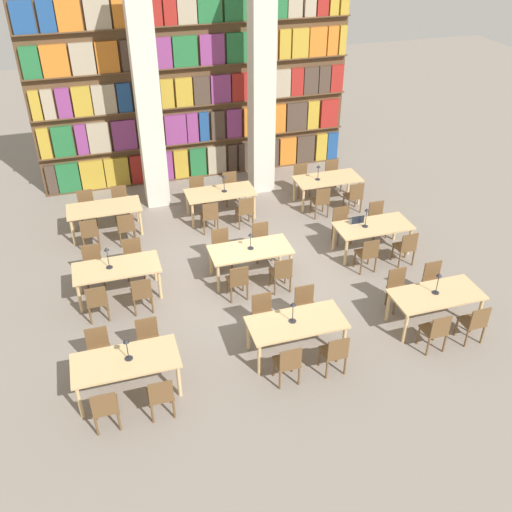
{
  "coord_description": "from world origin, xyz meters",
  "views": [
    {
      "loc": [
        -3.07,
        -10.33,
        7.54
      ],
      "look_at": [
        0.0,
        -0.28,
        0.68
      ],
      "focal_mm": 40.0,
      "sensor_mm": 36.0,
      "label": 1
    }
  ],
  "objects_px": {
    "desk_lamp_2": "(438,280)",
    "chair_27": "(120,201)",
    "reading_table_2": "(436,297)",
    "desk_lamp_6": "(224,180)",
    "chair_14": "(142,293)",
    "chair_30": "(245,211)",
    "pillar_left": "(147,97)",
    "chair_35": "(333,174)",
    "chair_4": "(288,363)",
    "chair_33": "(302,179)",
    "chair_13": "(93,263)",
    "desk_lamp_0": "(127,346)",
    "chair_10": "(474,322)",
    "desk_lamp_1": "(293,309)",
    "desk_lamp_4": "(251,238)",
    "chair_11": "(434,281)",
    "chair_26": "(126,227)",
    "chair_23": "(377,218)",
    "chair_17": "(221,246)",
    "laptop": "(356,221)",
    "reading_table_5": "(373,228)",
    "chair_0": "(105,407)",
    "reading_table_6": "(104,210)",
    "chair_24": "(90,233)",
    "chair_25": "(87,206)",
    "chair_34": "(354,196)",
    "chair_5": "(263,314)",
    "chair_8": "(436,331)",
    "chair_3": "(149,340)",
    "reading_table_4": "(250,252)",
    "desk_lamp_7": "(318,170)",
    "chair_12": "(97,301)",
    "reading_table_3": "(117,270)",
    "chair_19": "(262,240)",
    "reading_table_7": "(220,195)",
    "chair_2": "(161,395)",
    "chair_9": "(398,288)",
    "reading_table_1": "(296,325)",
    "chair_6": "(335,353)",
    "chair_18": "(281,273)",
    "chair_32": "(321,201)",
    "chair_28": "(210,216)",
    "chair_22": "(406,247)",
    "chair_16": "(238,280)",
    "desk_lamp_5": "(366,214)",
    "pillar_center": "(262,87)",
    "chair_20": "(367,253)"
  },
  "relations": [
    {
      "from": "desk_lamp_2",
      "to": "chair_27",
      "type": "height_order",
      "value": "desk_lamp_2"
    },
    {
      "from": "reading_table_2",
      "to": "desk_lamp_6",
      "type": "relative_size",
      "value": 3.85
    },
    {
      "from": "chair_14",
      "to": "chair_30",
      "type": "xyz_separation_m",
      "value": [
        3.02,
        2.79,
        0.0
      ]
    },
    {
      "from": "pillar_left",
      "to": "chair_35",
      "type": "distance_m",
      "value": 5.66
    },
    {
      "from": "chair_4",
      "to": "chair_33",
      "type": "height_order",
      "value": "same"
    },
    {
      "from": "chair_13",
      "to": "desk_lamp_2",
      "type": "bearing_deg",
      "value": 151.56
    },
    {
      "from": "desk_lamp_0",
      "to": "chair_10",
      "type": "distance_m",
      "value": 6.52
    },
    {
      "from": "desk_lamp_1",
      "to": "desk_lamp_4",
      "type": "distance_m",
      "value": 2.64
    },
    {
      "from": "chair_11",
      "to": "chair_13",
      "type": "bearing_deg",
      "value": -22.16
    },
    {
      "from": "chair_26",
      "to": "chair_23",
      "type": "bearing_deg",
      "value": -12.62
    },
    {
      "from": "chair_17",
      "to": "laptop",
      "type": "height_order",
      "value": "laptop"
    },
    {
      "from": "reading_table_5",
      "to": "chair_35",
      "type": "distance_m",
      "value": 3.47
    },
    {
      "from": "chair_0",
      "to": "reading_table_6",
      "type": "distance_m",
      "value": 6.45
    },
    {
      "from": "chair_17",
      "to": "chair_24",
      "type": "height_order",
      "value": "same"
    },
    {
      "from": "chair_25",
      "to": "chair_34",
      "type": "bearing_deg",
      "value": 167.69
    },
    {
      "from": "desk_lamp_0",
      "to": "desk_lamp_6",
      "type": "bearing_deg",
      "value": 61.09
    },
    {
      "from": "chair_5",
      "to": "chair_24",
      "type": "bearing_deg",
      "value": -53.64
    },
    {
      "from": "chair_8",
      "to": "laptop",
      "type": "bearing_deg",
      "value": 88.24
    },
    {
      "from": "chair_3",
      "to": "chair_5",
      "type": "bearing_deg",
      "value": -177.45
    },
    {
      "from": "chair_25",
      "to": "chair_33",
      "type": "xyz_separation_m",
      "value": [
        5.98,
        -0.09,
        0.0
      ]
    },
    {
      "from": "reading_table_4",
      "to": "desk_lamp_7",
      "type": "distance_m",
      "value": 4.01
    },
    {
      "from": "chair_12",
      "to": "chair_14",
      "type": "relative_size",
      "value": 1.0
    },
    {
      "from": "chair_0",
      "to": "chair_11",
      "type": "xyz_separation_m",
      "value": [
        6.96,
        1.53,
        0.0
      ]
    },
    {
      "from": "reading_table_3",
      "to": "chair_19",
      "type": "height_order",
      "value": "chair_19"
    },
    {
      "from": "reading_table_7",
      "to": "chair_2",
      "type": "bearing_deg",
      "value": -112.17
    },
    {
      "from": "chair_9",
      "to": "chair_14",
      "type": "distance_m",
      "value": 5.33
    },
    {
      "from": "chair_9",
      "to": "laptop",
      "type": "distance_m",
      "value": 2.36
    },
    {
      "from": "reading_table_1",
      "to": "chair_33",
      "type": "relative_size",
      "value": 2.06
    },
    {
      "from": "reading_table_7",
      "to": "chair_33",
      "type": "bearing_deg",
      "value": 14.25
    },
    {
      "from": "chair_13",
      "to": "chair_35",
      "type": "distance_m",
      "value": 7.48
    },
    {
      "from": "chair_6",
      "to": "chair_18",
      "type": "distance_m",
      "value": 2.66
    },
    {
      "from": "chair_32",
      "to": "chair_13",
      "type": "bearing_deg",
      "value": -167.86
    },
    {
      "from": "reading_table_7",
      "to": "chair_33",
      "type": "xyz_separation_m",
      "value": [
        2.55,
        0.65,
        -0.18
      ]
    },
    {
      "from": "chair_8",
      "to": "reading_table_6",
      "type": "bearing_deg",
      "value": 131.56
    },
    {
      "from": "chair_3",
      "to": "chair_28",
      "type": "relative_size",
      "value": 1.0
    },
    {
      "from": "chair_10",
      "to": "reading_table_3",
      "type": "distance_m",
      "value": 7.32
    },
    {
      "from": "chair_14",
      "to": "chair_28",
      "type": "relative_size",
      "value": 1.0
    },
    {
      "from": "chair_22",
      "to": "laptop",
      "type": "xyz_separation_m",
      "value": [
        -0.84,
        0.95,
        0.31
      ]
    },
    {
      "from": "chair_4",
      "to": "chair_16",
      "type": "bearing_deg",
      "value": 93.9
    },
    {
      "from": "chair_22",
      "to": "chair_32",
      "type": "distance_m",
      "value": 2.9
    },
    {
      "from": "reading_table_2",
      "to": "reading_table_5",
      "type": "xyz_separation_m",
      "value": [
        0.03,
        2.81,
        0.0
      ]
    },
    {
      "from": "chair_13",
      "to": "desk_lamp_7",
      "type": "xyz_separation_m",
      "value": [
        6.18,
        2.0,
        0.56
      ]
    },
    {
      "from": "desk_lamp_5",
      "to": "chair_24",
      "type": "bearing_deg",
      "value": 161.61
    },
    {
      "from": "chair_11",
      "to": "chair_12",
      "type": "bearing_deg",
      "value": -11.3
    },
    {
      "from": "pillar_center",
      "to": "reading_table_7",
      "type": "relative_size",
      "value": 3.29
    },
    {
      "from": "desk_lamp_1",
      "to": "chair_30",
      "type": "relative_size",
      "value": 0.5
    },
    {
      "from": "reading_table_2",
      "to": "chair_18",
      "type": "distance_m",
      "value": 3.23
    },
    {
      "from": "chair_6",
      "to": "chair_17",
      "type": "xyz_separation_m",
      "value": [
        -1.07,
        4.09,
        0.0
      ]
    },
    {
      "from": "chair_14",
      "to": "chair_20",
      "type": "bearing_deg",
      "value": 0.08
    },
    {
      "from": "chair_3",
      "to": "desk_lamp_5",
      "type": "distance_m",
      "value": 5.91
    }
  ]
}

